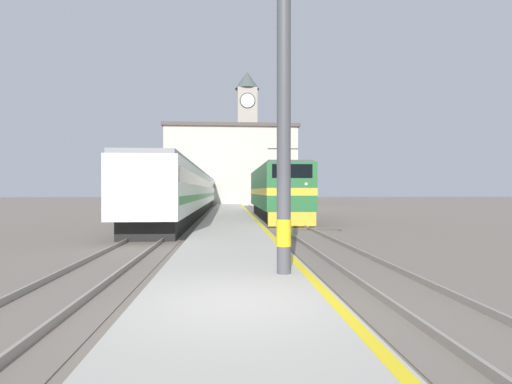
{
  "coord_description": "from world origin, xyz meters",
  "views": [
    {
      "loc": [
        -0.16,
        -6.6,
        2.11
      ],
      "look_at": [
        1.68,
        19.67,
        2.03
      ],
      "focal_mm": 28.0,
      "sensor_mm": 36.0,
      "label": 1
    }
  ],
  "objects_px": {
    "locomotive_train": "(276,192)",
    "passenger_train": "(193,192)",
    "clock_tower": "(247,133)",
    "catenary_mast": "(287,93)"
  },
  "relations": [
    {
      "from": "passenger_train",
      "to": "catenary_mast",
      "type": "xyz_separation_m",
      "value": [
        4.7,
        -29.72,
        2.24
      ]
    },
    {
      "from": "passenger_train",
      "to": "locomotive_train",
      "type": "bearing_deg",
      "value": -49.87
    },
    {
      "from": "locomotive_train",
      "to": "catenary_mast",
      "type": "relative_size",
      "value": 1.93
    },
    {
      "from": "catenary_mast",
      "to": "clock_tower",
      "type": "xyz_separation_m",
      "value": [
        2.13,
        63.36,
        8.29
      ]
    },
    {
      "from": "locomotive_train",
      "to": "passenger_train",
      "type": "distance_m",
      "value": 10.91
    },
    {
      "from": "locomotive_train",
      "to": "catenary_mast",
      "type": "distance_m",
      "value": 21.62
    },
    {
      "from": "clock_tower",
      "to": "passenger_train",
      "type": "bearing_deg",
      "value": -101.49
    },
    {
      "from": "locomotive_train",
      "to": "clock_tower",
      "type": "bearing_deg",
      "value": 90.27
    },
    {
      "from": "locomotive_train",
      "to": "catenary_mast",
      "type": "xyz_separation_m",
      "value": [
        -2.33,
        -21.38,
        2.25
      ]
    },
    {
      "from": "passenger_train",
      "to": "catenary_mast",
      "type": "distance_m",
      "value": 30.17
    }
  ]
}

